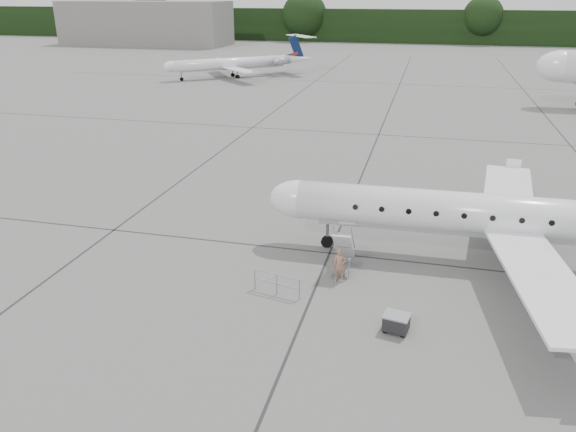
% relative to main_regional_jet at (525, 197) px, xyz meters
% --- Properties ---
extents(ground, '(320.00, 320.00, 0.00)m').
position_rel_main_regional_jet_xyz_m(ground, '(-2.65, -6.04, -3.50)').
color(ground, slate).
rests_on(ground, ground).
extents(treeline, '(260.00, 4.00, 8.00)m').
position_rel_main_regional_jet_xyz_m(treeline, '(-2.65, 123.96, 0.50)').
color(treeline, black).
rests_on(treeline, ground).
extents(terminal_building, '(40.00, 14.00, 10.00)m').
position_rel_main_regional_jet_xyz_m(terminal_building, '(-72.65, 103.96, 1.50)').
color(terminal_building, slate).
rests_on(terminal_building, ground).
extents(main_regional_jet, '(27.67, 20.16, 7.01)m').
position_rel_main_regional_jet_xyz_m(main_regional_jet, '(0.00, 0.00, 0.00)').
color(main_regional_jet, white).
rests_on(main_regional_jet, ground).
extents(airstair, '(0.89, 2.33, 2.20)m').
position_rel_main_regional_jet_xyz_m(airstair, '(-8.01, -2.33, -2.40)').
color(airstair, white).
rests_on(airstair, ground).
extents(passenger, '(0.62, 0.43, 1.61)m').
position_rel_main_regional_jet_xyz_m(passenger, '(-7.99, -3.64, -2.70)').
color(passenger, '#976852').
rests_on(passenger, ground).
extents(safety_railing, '(2.17, 0.55, 1.00)m').
position_rel_main_regional_jet_xyz_m(safety_railing, '(-10.46, -5.53, -3.00)').
color(safety_railing, '#93959B').
rests_on(safety_railing, ground).
extents(baggage_cart, '(1.07, 0.93, 0.82)m').
position_rel_main_regional_jet_xyz_m(baggage_cart, '(-5.18, -7.20, -3.09)').
color(baggage_cart, black).
rests_on(baggage_cart, ground).
extents(bg_regional_left, '(27.59, 26.64, 5.88)m').
position_rel_main_regional_jet_xyz_m(bg_regional_left, '(-34.41, 56.07, -0.56)').
color(bg_regional_left, white).
rests_on(bg_regional_left, ground).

